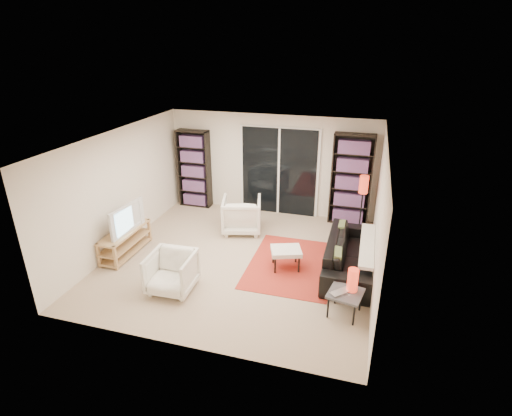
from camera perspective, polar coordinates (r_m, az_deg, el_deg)
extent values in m
plane|color=tan|center=(7.90, -2.36, -7.31)|extent=(5.00, 5.00, 0.00)
cube|color=white|center=(9.63, 2.21, 6.20)|extent=(5.00, 0.02, 2.40)
cube|color=white|center=(5.32, -11.15, -9.14)|extent=(5.00, 0.02, 2.40)
cube|color=white|center=(8.45, -18.83, 2.50)|extent=(0.02, 5.00, 2.40)
cube|color=white|center=(7.04, 17.19, -1.41)|extent=(0.02, 5.00, 2.40)
cube|color=white|center=(7.00, -2.69, 9.89)|extent=(5.00, 5.00, 0.02)
cube|color=white|center=(9.60, 3.31, 5.19)|extent=(1.92, 0.06, 2.16)
cube|color=black|center=(9.57, 3.26, 5.13)|extent=(1.80, 0.02, 2.10)
cube|color=white|center=(9.56, 3.25, 5.11)|extent=(0.05, 0.02, 2.10)
cube|color=black|center=(10.18, -8.80, 5.55)|extent=(0.80, 0.30, 1.95)
cube|color=#86325C|center=(10.16, -8.84, 5.52)|extent=(0.70, 0.22, 1.85)
cube|color=black|center=(9.28, 13.43, 3.93)|extent=(0.90, 0.30, 2.10)
cube|color=#86325C|center=(9.26, 13.43, 3.89)|extent=(0.80, 0.22, 2.00)
cube|color=tan|center=(8.30, -18.32, -3.24)|extent=(0.42, 1.30, 0.04)
cube|color=tan|center=(8.40, -18.12, -4.65)|extent=(0.42, 1.30, 0.03)
cube|color=tan|center=(8.48, -17.96, -5.78)|extent=(0.42, 1.30, 0.04)
cube|color=tan|center=(8.07, -21.53, -6.34)|extent=(0.05, 0.05, 0.50)
cube|color=tan|center=(8.94, -16.97, -2.76)|extent=(0.05, 0.05, 0.50)
cube|color=tan|center=(7.87, -19.44, -6.78)|extent=(0.05, 0.05, 0.50)
cube|color=tan|center=(8.76, -14.99, -3.07)|extent=(0.05, 0.05, 0.50)
imported|color=black|center=(8.16, -18.46, -1.36)|extent=(0.22, 0.98, 0.56)
cube|color=#B52E20|center=(7.74, 5.12, -8.03)|extent=(1.59, 2.14, 0.01)
imported|color=black|center=(7.61, 13.39, -6.45)|extent=(0.88, 2.22, 0.65)
imported|color=white|center=(8.85, -2.06, -0.96)|extent=(1.02, 1.04, 0.78)
imported|color=white|center=(6.99, -11.97, -8.97)|extent=(0.77, 0.79, 0.69)
cube|color=white|center=(7.46, 4.32, -6.13)|extent=(0.67, 0.61, 0.08)
cylinder|color=black|center=(7.39, 2.74, -8.22)|extent=(0.04, 0.04, 0.32)
cylinder|color=black|center=(7.69, 2.47, -6.84)|extent=(0.04, 0.04, 0.32)
cylinder|color=black|center=(7.44, 6.14, -8.09)|extent=(0.04, 0.04, 0.32)
cylinder|color=black|center=(7.75, 5.73, -6.72)|extent=(0.04, 0.04, 0.32)
cube|color=#46464B|center=(6.42, 12.66, -11.83)|extent=(0.59, 0.59, 0.04)
cylinder|color=black|center=(6.41, 10.25, -13.77)|extent=(0.03, 0.03, 0.38)
cylinder|color=black|center=(6.73, 11.31, -11.88)|extent=(0.03, 0.03, 0.38)
cylinder|color=black|center=(6.34, 13.81, -14.59)|extent=(0.03, 0.03, 0.38)
cylinder|color=black|center=(6.66, 14.68, -12.63)|extent=(0.03, 0.03, 0.38)
imported|color=silver|center=(6.35, 12.28, -11.87)|extent=(0.39, 0.39, 0.03)
cylinder|color=red|center=(6.38, 13.65, -9.95)|extent=(0.17, 0.17, 0.37)
cylinder|color=black|center=(9.03, 14.37, -3.84)|extent=(0.21, 0.21, 0.03)
cylinder|color=black|center=(8.82, 14.69, -0.90)|extent=(0.03, 0.03, 1.04)
cylinder|color=red|center=(8.58, 15.14, 3.25)|extent=(0.19, 0.19, 0.38)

